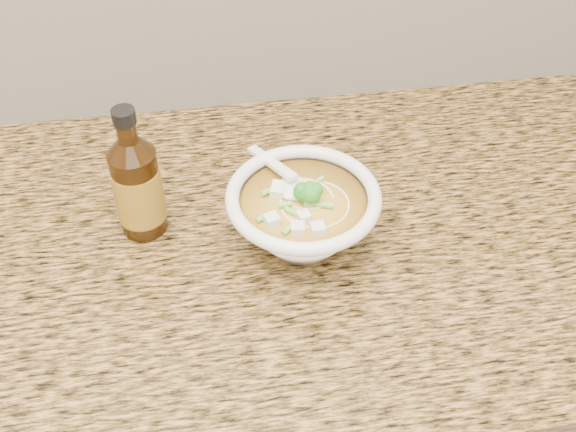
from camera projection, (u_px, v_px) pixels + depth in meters
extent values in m
cube|color=#352210|center=(174.00, 424.00, 1.30)|extent=(4.00, 0.65, 0.86)
cube|color=#A36D3B|center=(138.00, 257.00, 0.99)|extent=(4.00, 0.68, 0.04)
cylinder|color=white|center=(303.00, 240.00, 0.98)|extent=(0.08, 0.08, 0.01)
torus|color=white|center=(303.00, 197.00, 0.92)|extent=(0.20, 0.20, 0.02)
torus|color=beige|center=(315.00, 203.00, 0.93)|extent=(0.10, 0.10, 0.00)
torus|color=beige|center=(298.00, 195.00, 0.94)|extent=(0.10, 0.10, 0.00)
torus|color=beige|center=(318.00, 211.00, 0.92)|extent=(0.06, 0.06, 0.00)
torus|color=beige|center=(304.00, 197.00, 0.94)|extent=(0.08, 0.08, 0.00)
torus|color=beige|center=(308.00, 204.00, 0.93)|extent=(0.10, 0.10, 0.00)
torus|color=beige|center=(303.00, 202.00, 0.94)|extent=(0.08, 0.08, 0.00)
cube|color=silver|center=(315.00, 189.00, 0.94)|extent=(0.02, 0.02, 0.01)
cube|color=silver|center=(289.00, 184.00, 0.94)|extent=(0.02, 0.02, 0.02)
cube|color=silver|center=(282.00, 193.00, 0.93)|extent=(0.02, 0.02, 0.01)
cube|color=silver|center=(303.00, 218.00, 0.90)|extent=(0.02, 0.02, 0.01)
cube|color=silver|center=(265.00, 191.00, 0.93)|extent=(0.02, 0.02, 0.02)
cube|color=silver|center=(337.00, 195.00, 0.93)|extent=(0.02, 0.02, 0.02)
cube|color=silver|center=(321.00, 203.00, 0.92)|extent=(0.02, 0.02, 0.02)
ellipsoid|color=#196014|center=(309.00, 195.00, 0.91)|extent=(0.04, 0.04, 0.03)
cylinder|color=#6BB746|center=(290.00, 175.00, 0.96)|extent=(0.02, 0.02, 0.01)
cylinder|color=#6BB746|center=(318.00, 174.00, 0.96)|extent=(0.01, 0.02, 0.01)
cylinder|color=#6BB746|center=(324.00, 194.00, 0.93)|extent=(0.02, 0.02, 0.01)
cylinder|color=#6BB746|center=(262.00, 201.00, 0.92)|extent=(0.02, 0.01, 0.01)
cylinder|color=#6BB746|center=(259.00, 216.00, 0.90)|extent=(0.02, 0.02, 0.01)
cylinder|color=#6BB746|center=(304.00, 184.00, 0.94)|extent=(0.02, 0.02, 0.01)
cylinder|color=#6BB746|center=(328.00, 225.00, 0.89)|extent=(0.02, 0.01, 0.01)
cylinder|color=#6BB746|center=(323.00, 216.00, 0.90)|extent=(0.01, 0.02, 0.01)
ellipsoid|color=white|center=(294.00, 188.00, 0.94)|extent=(0.05, 0.05, 0.02)
cube|color=white|center=(272.00, 163.00, 0.96)|extent=(0.06, 0.10, 0.03)
cylinder|color=#402308|center=(138.00, 192.00, 0.96)|extent=(0.07, 0.07, 0.13)
cylinder|color=#402308|center=(127.00, 132.00, 0.89)|extent=(0.03, 0.03, 0.03)
cylinder|color=black|center=(124.00, 116.00, 0.87)|extent=(0.03, 0.03, 0.02)
cylinder|color=red|center=(139.00, 193.00, 0.96)|extent=(0.07, 0.07, 0.08)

